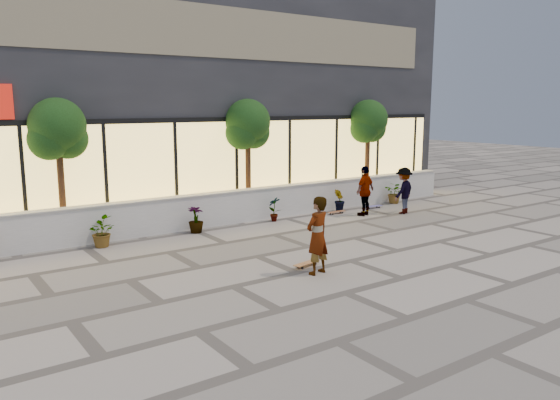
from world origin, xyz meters
TOP-DOWN VIEW (x-y plane):
  - ground at (0.00, 0.00)m, footprint 80.00×80.00m
  - planter_wall at (0.00, 7.00)m, footprint 22.00×0.42m
  - retail_building at (-0.00, 12.49)m, footprint 24.00×9.17m
  - shrub_c at (-2.90, 6.45)m, footprint 0.68×0.77m
  - shrub_d at (-0.10, 6.45)m, footprint 0.64×0.64m
  - shrub_e at (2.70, 6.45)m, footprint 0.46×0.35m
  - shrub_f at (5.50, 6.45)m, footprint 0.55×0.57m
  - shrub_g at (8.30, 6.45)m, footprint 0.77×0.84m
  - tree_midwest at (-3.50, 7.70)m, footprint 1.60×1.50m
  - tree_mideast at (2.50, 7.70)m, footprint 1.60×1.50m
  - tree_east at (8.00, 7.70)m, footprint 1.60×1.50m
  - skater_center at (0.33, 1.32)m, footprint 0.72×0.56m
  - skater_right_near at (5.74, 5.44)m, footprint 1.07×0.67m
  - skater_right_far at (7.10, 4.95)m, footprint 1.16×0.87m
  - skateboard_center at (0.48, 1.89)m, footprint 0.79×0.35m
  - skateboard_right_near at (5.14, 6.20)m, footprint 0.71×0.20m
  - skateboard_right_far at (6.90, 6.20)m, footprint 0.76×0.26m

SIDE VIEW (x-z plane):
  - ground at x=0.00m, z-range 0.00..0.00m
  - skateboard_right_near at x=5.14m, z-range 0.03..0.11m
  - skateboard_right_far at x=6.90m, z-range 0.03..0.12m
  - skateboard_center at x=0.48m, z-range 0.03..0.12m
  - shrub_c at x=-2.90m, z-range 0.00..0.81m
  - shrub_d at x=-0.10m, z-range 0.00..0.81m
  - shrub_e at x=2.70m, z-range 0.00..0.81m
  - shrub_f at x=5.50m, z-range 0.00..0.81m
  - shrub_g at x=8.30m, z-range 0.00..0.81m
  - planter_wall at x=0.00m, z-range 0.00..1.04m
  - skater_right_far at x=7.10m, z-range 0.00..1.60m
  - skater_right_near at x=5.74m, z-range 0.00..1.69m
  - skater_center at x=0.33m, z-range 0.00..1.75m
  - tree_midwest at x=-3.50m, z-range 1.03..4.94m
  - tree_mideast at x=2.50m, z-range 1.03..4.94m
  - tree_east at x=8.00m, z-range 1.03..4.94m
  - retail_building at x=0.00m, z-range 0.00..8.50m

